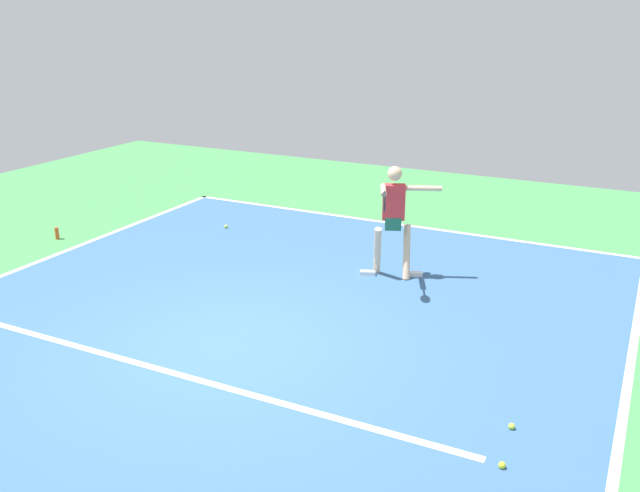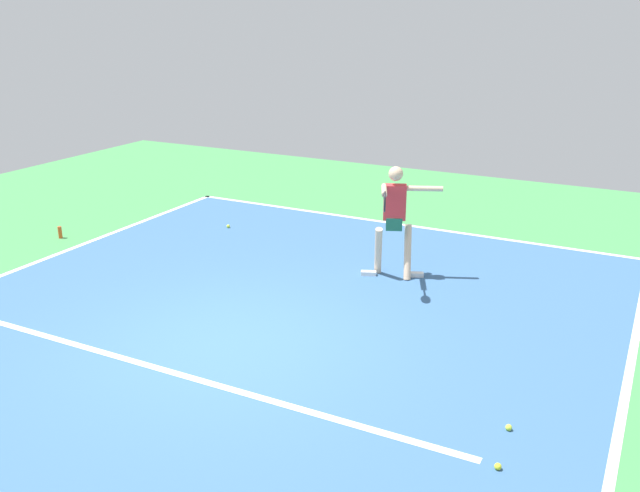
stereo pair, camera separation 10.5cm
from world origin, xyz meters
The scene contains 11 objects.
ground_plane centered at (0.00, 0.00, 0.00)m, with size 21.16×21.16×0.00m, color #428E4C.
court_surface centered at (0.00, 0.00, 0.00)m, with size 9.17×11.61×0.00m, color #38608E.
court_line_baseline_near centered at (0.00, -5.76, 0.00)m, with size 9.17×0.10×0.01m, color white.
court_line_sideline_left centered at (-4.53, 0.00, 0.00)m, with size 0.10×11.61×0.01m, color white.
court_line_service centered at (0.00, 0.91, 0.00)m, with size 6.88×0.10×0.01m, color white.
court_line_centre_mark centered at (0.00, -5.56, 0.00)m, with size 0.10×0.30×0.01m, color white.
tennis_player centered at (-0.98, -3.07, 1.01)m, with size 1.15×1.35×1.78m.
tennis_ball_centre_court centered at (-3.60, 0.96, 0.03)m, with size 0.07×0.07×0.07m, color yellow.
tennis_ball_near_player centered at (-3.55, 0.30, 0.03)m, with size 0.07×0.07×0.07m, color #C6E53D.
tennis_ball_near_service_line centered at (2.78, -4.03, 0.03)m, with size 0.07×0.07×0.07m, color #C6E53D.
water_bottle centered at (5.17, -2.09, 0.11)m, with size 0.07×0.07×0.22m, color #D84C1E.
Camera 1 is at (-4.48, 6.45, 3.98)m, focal length 38.64 mm.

